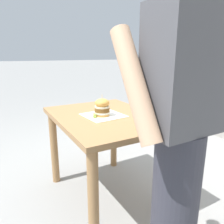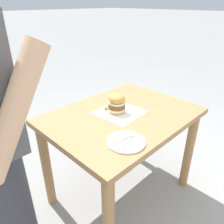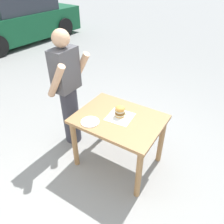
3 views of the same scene
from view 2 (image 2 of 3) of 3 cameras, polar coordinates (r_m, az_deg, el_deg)
ground_plane at (r=2.01m, az=2.14°, el=-20.16°), size 80.00×80.00×0.00m
patio_table at (r=1.61m, az=2.52°, el=-4.72°), size 0.79×1.05×0.77m
serving_paper at (r=1.55m, az=1.82°, el=-0.15°), size 0.32×0.32×0.00m
sandwich at (r=1.53m, az=1.26°, el=2.35°), size 0.13×0.13×0.18m
pickle_spear at (r=1.60m, az=-0.32°, el=1.22°), size 0.06×0.10×0.02m
side_plate_with_forks at (r=1.24m, az=3.65°, el=-7.77°), size 0.22×0.22×0.02m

